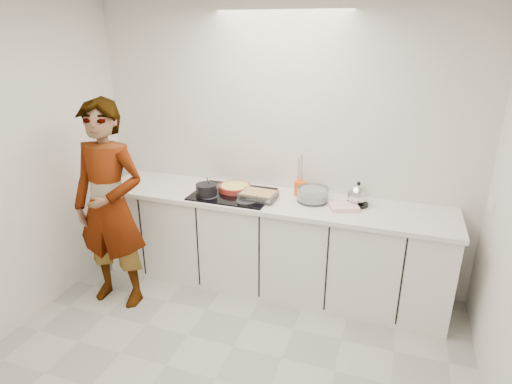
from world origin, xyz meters
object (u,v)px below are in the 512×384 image
(mixing_bowl, at_px, (313,195))
(kettle, at_px, (358,195))
(utensil_crock, at_px, (300,188))
(baking_dish, at_px, (258,195))
(saucepan, at_px, (206,190))
(cook, at_px, (110,207))
(hob, at_px, (233,194))
(tart_dish, at_px, (235,188))

(mixing_bowl, height_order, kettle, kettle)
(utensil_crock, bearing_deg, baking_dish, -143.94)
(saucepan, bearing_deg, cook, -142.94)
(saucepan, bearing_deg, utensil_crock, 21.73)
(hob, height_order, utensil_crock, utensil_crock)
(hob, height_order, tart_dish, tart_dish)
(saucepan, distance_m, baking_dish, 0.48)
(cook, bearing_deg, baking_dish, 25.25)
(baking_dish, distance_m, kettle, 0.87)
(hob, bearing_deg, cook, -144.27)
(utensil_crock, bearing_deg, cook, -150.67)
(mixing_bowl, bearing_deg, cook, -156.11)
(baking_dish, xyz_separation_m, utensil_crock, (0.32, 0.24, 0.02))
(utensil_crock, bearing_deg, saucepan, -158.27)
(hob, xyz_separation_m, saucepan, (-0.21, -0.13, 0.06))
(hob, distance_m, kettle, 1.13)
(kettle, bearing_deg, cook, -159.40)
(hob, bearing_deg, utensil_crock, 18.08)
(tart_dish, height_order, cook, cook)
(tart_dish, xyz_separation_m, utensil_crock, (0.60, 0.11, 0.02))
(baking_dish, bearing_deg, saucepan, -170.18)
(saucepan, xyz_separation_m, mixing_bowl, (0.94, 0.21, -0.01))
(baking_dish, bearing_deg, tart_dish, 155.92)
(hob, distance_m, utensil_crock, 0.62)
(hob, relative_size, baking_dish, 2.18)
(saucepan, bearing_deg, mixing_bowl, 12.36)
(saucepan, height_order, baking_dish, saucepan)
(tart_dish, distance_m, cook, 1.13)
(hob, relative_size, kettle, 3.30)
(saucepan, distance_m, cook, 0.85)
(tart_dish, relative_size, kettle, 1.83)
(hob, bearing_deg, saucepan, -148.89)
(saucepan, bearing_deg, kettle, 10.37)
(hob, xyz_separation_m, kettle, (1.12, 0.12, 0.09))
(hob, relative_size, cook, 0.39)
(saucepan, xyz_separation_m, cook, (-0.67, -0.51, -0.06))
(tart_dish, relative_size, cook, 0.22)
(tart_dish, xyz_separation_m, baking_dish, (0.27, -0.12, 0.01))
(hob, bearing_deg, tart_dish, 95.77)
(hob, distance_m, mixing_bowl, 0.74)
(hob, distance_m, cook, 1.09)
(baking_dish, xyz_separation_m, mixing_bowl, (0.47, 0.12, 0.01))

